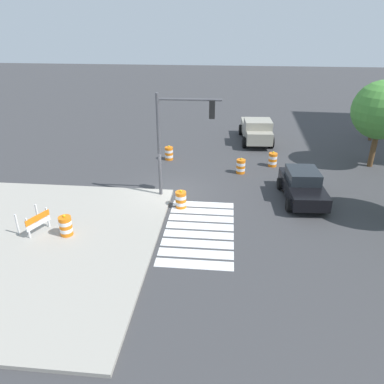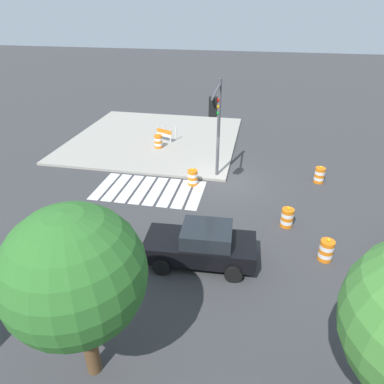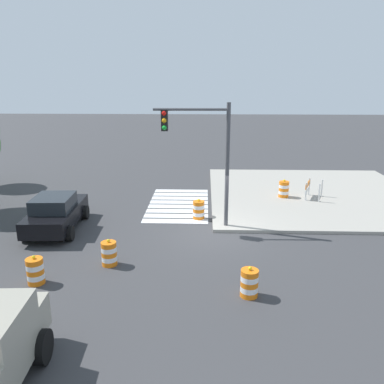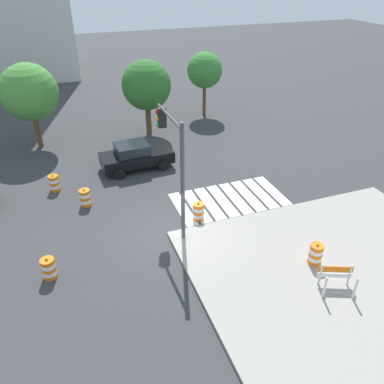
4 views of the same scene
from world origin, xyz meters
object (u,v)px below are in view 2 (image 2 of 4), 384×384
at_px(sports_car, 202,245).
at_px(street_tree_streetside_near, 75,275).
at_px(traffic_barrel_near_corner, 287,218).
at_px(traffic_barrel_median_far, 326,250).
at_px(traffic_barrel_median_near, 193,177).
at_px(construction_barricade, 166,133).
at_px(traffic_barrel_crosswalk_end, 319,175).
at_px(traffic_barrel_on_sidewalk, 158,141).
at_px(traffic_light_pole, 217,118).

relative_size(sports_car, street_tree_streetside_near, 0.84).
relative_size(sports_car, traffic_barrel_near_corner, 4.31).
height_order(traffic_barrel_median_far, street_tree_streetside_near, street_tree_streetside_near).
xyz_separation_m(traffic_barrel_median_near, traffic_barrel_median_far, (-6.47, 5.32, 0.00)).
distance_m(sports_car, construction_barricade, 13.49).
distance_m(traffic_barrel_crosswalk_end, traffic_barrel_on_sidewalk, 10.81).
distance_m(sports_car, traffic_barrel_median_near, 6.61).
bearing_deg(sports_car, street_tree_streetside_near, 67.49).
relative_size(traffic_barrel_crosswalk_end, street_tree_streetside_near, 0.19).
xyz_separation_m(traffic_barrel_median_far, construction_barricade, (9.69, -11.51, 0.27)).
xyz_separation_m(traffic_barrel_crosswalk_end, traffic_barrel_median_near, (7.02, 1.71, 0.00)).
distance_m(traffic_barrel_median_near, traffic_light_pole, 3.67).
relative_size(traffic_barrel_median_far, traffic_light_pole, 0.19).
height_order(sports_car, traffic_barrel_on_sidewalk, sports_car).
height_order(traffic_barrel_crosswalk_end, street_tree_streetside_near, street_tree_streetside_near).
xyz_separation_m(traffic_barrel_median_near, construction_barricade, (3.23, -6.19, 0.27)).
height_order(traffic_barrel_crosswalk_end, traffic_barrel_median_near, same).
bearing_deg(traffic_barrel_near_corner, sports_car, 43.27).
bearing_deg(traffic_barrel_on_sidewalk, traffic_barrel_crosswalk_end, 163.71).
xyz_separation_m(traffic_barrel_near_corner, traffic_barrel_median_far, (-1.43, 2.13, 0.00)).
relative_size(construction_barricade, traffic_light_pole, 0.26).
height_order(sports_car, traffic_barrel_near_corner, sports_car).
bearing_deg(traffic_barrel_median_near, street_tree_streetside_near, 87.44).
bearing_deg(traffic_light_pole, sports_car, 93.47).
bearing_deg(traffic_barrel_median_near, construction_barricade, -62.48).
relative_size(sports_car, traffic_barrel_crosswalk_end, 4.31).
bearing_deg(traffic_barrel_on_sidewalk, traffic_barrel_median_far, 134.31).
distance_m(traffic_barrel_median_near, traffic_barrel_median_far, 8.37).
xyz_separation_m(traffic_barrel_median_near, street_tree_streetside_near, (0.52, 11.58, 3.05)).
distance_m(traffic_barrel_near_corner, construction_barricade, 12.50).
relative_size(traffic_barrel_median_far, traffic_barrel_on_sidewalk, 1.00).
bearing_deg(traffic_barrel_crosswalk_end, traffic_barrel_median_near, 13.71).
relative_size(traffic_barrel_crosswalk_end, traffic_barrel_on_sidewalk, 1.00).
height_order(traffic_barrel_near_corner, traffic_barrel_median_near, same).
relative_size(traffic_barrel_near_corner, street_tree_streetside_near, 0.19).
bearing_deg(traffic_barrel_median_near, traffic_light_pole, -174.03).
relative_size(traffic_barrel_near_corner, construction_barricade, 0.71).
distance_m(traffic_barrel_near_corner, traffic_barrel_median_far, 2.57).
bearing_deg(traffic_barrel_on_sidewalk, traffic_barrel_near_corner, 136.64).
bearing_deg(traffic_barrel_on_sidewalk, traffic_light_pole, 134.86).
height_order(sports_car, traffic_barrel_median_near, sports_car).
relative_size(traffic_barrel_median_far, construction_barricade, 0.71).
bearing_deg(construction_barricade, street_tree_streetside_near, 98.67).
bearing_deg(traffic_barrel_crosswalk_end, street_tree_streetside_near, 60.45).
xyz_separation_m(sports_car, traffic_barrel_crosswalk_end, (-5.39, -8.11, -0.36)).
relative_size(sports_car, traffic_barrel_on_sidewalk, 4.31).
xyz_separation_m(traffic_barrel_on_sidewalk, street_tree_streetside_near, (-2.84, 16.32, 2.90)).
distance_m(traffic_barrel_near_corner, traffic_barrel_on_sidewalk, 11.55).
bearing_deg(traffic_barrel_median_near, traffic_barrel_on_sidewalk, -54.69).
bearing_deg(sports_car, traffic_barrel_crosswalk_end, -123.60).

